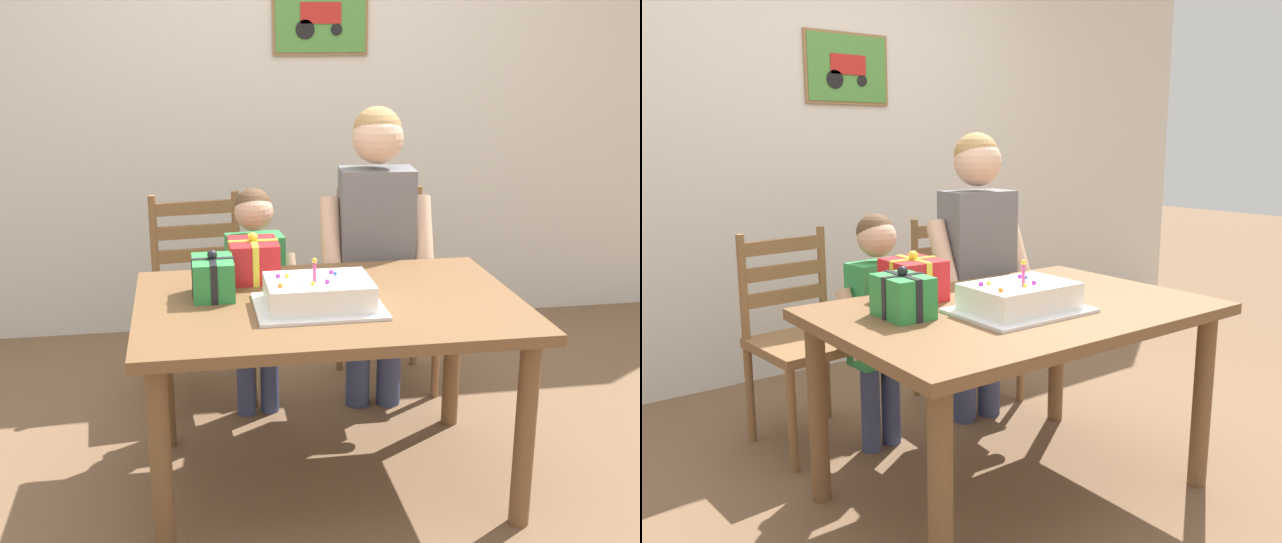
% 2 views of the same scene
% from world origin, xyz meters
% --- Properties ---
extents(ground_plane, '(20.00, 20.00, 0.00)m').
position_xyz_m(ground_plane, '(0.00, 0.00, 0.00)').
color(ground_plane, brown).
extents(back_wall, '(6.40, 0.11, 2.60)m').
position_xyz_m(back_wall, '(0.00, 1.79, 1.30)').
color(back_wall, silver).
rests_on(back_wall, ground).
extents(dining_table, '(1.36, 0.93, 0.72)m').
position_xyz_m(dining_table, '(0.00, 0.00, 0.63)').
color(dining_table, brown).
rests_on(dining_table, ground).
extents(birthday_cake, '(0.44, 0.34, 0.19)m').
position_xyz_m(birthday_cake, '(-0.05, -0.07, 0.77)').
color(birthday_cake, silver).
rests_on(birthday_cake, dining_table).
extents(gift_box_red_large, '(0.19, 0.21, 0.19)m').
position_xyz_m(gift_box_red_large, '(-0.24, 0.30, 0.80)').
color(gift_box_red_large, red).
rests_on(gift_box_red_large, dining_table).
extents(gift_box_beside_cake, '(0.15, 0.20, 0.18)m').
position_xyz_m(gift_box_beside_cake, '(-0.40, 0.11, 0.79)').
color(gift_box_beside_cake, '#2D8E42').
rests_on(gift_box_beside_cake, dining_table).
extents(chair_left, '(0.46, 0.46, 0.92)m').
position_xyz_m(chair_left, '(-0.43, 0.89, 0.47)').
color(chair_left, brown).
rests_on(chair_left, ground).
extents(chair_right, '(0.42, 0.42, 0.92)m').
position_xyz_m(chair_right, '(0.43, 0.89, 0.47)').
color(chair_right, brown).
rests_on(chair_right, ground).
extents(child_older, '(0.50, 0.29, 1.34)m').
position_xyz_m(child_older, '(0.32, 0.62, 0.82)').
color(child_older, '#38426B').
rests_on(child_older, ground).
extents(child_younger, '(0.38, 0.22, 1.01)m').
position_xyz_m(child_younger, '(-0.21, 0.62, 0.61)').
color(child_younger, '#38426B').
rests_on(child_younger, ground).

